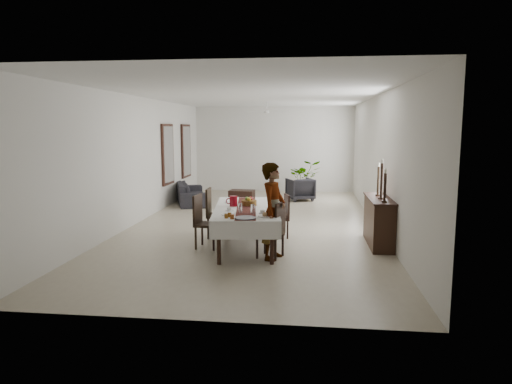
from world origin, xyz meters
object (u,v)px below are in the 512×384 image
object	(u,v)px
sofa	(192,193)
sideboard_body	(379,222)
woman	(273,211)
dining_table_top	(246,209)
red_pitcher	(233,201)

from	to	relation	value
sofa	sideboard_body	bearing A→B (deg)	-151.78
woman	sideboard_body	distance (m)	2.48
woman	sideboard_body	xyz separation A→B (m)	(2.09, 1.26, -0.42)
dining_table_top	woman	xyz separation A→B (m)	(0.61, -0.78, 0.12)
red_pitcher	sideboard_body	distance (m)	3.04
dining_table_top	sideboard_body	size ratio (longest dim) A/B	1.61
red_pitcher	sideboard_body	xyz separation A→B (m)	(2.98, 0.35, -0.44)
dining_table_top	sofa	size ratio (longest dim) A/B	1.14
woman	sofa	bearing A→B (deg)	43.32
red_pitcher	sideboard_body	bearing A→B (deg)	6.76
red_pitcher	woman	bearing A→B (deg)	-45.58
sofa	dining_table_top	bearing A→B (deg)	-173.94
dining_table_top	red_pitcher	distance (m)	0.34
red_pitcher	dining_table_top	bearing A→B (deg)	-24.00
dining_table_top	sofa	world-z (taller)	dining_table_top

